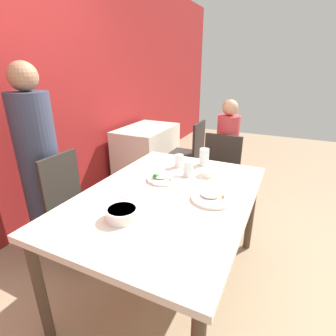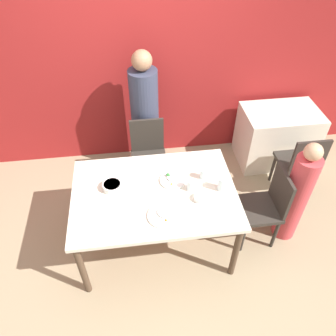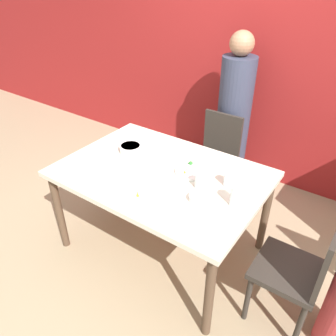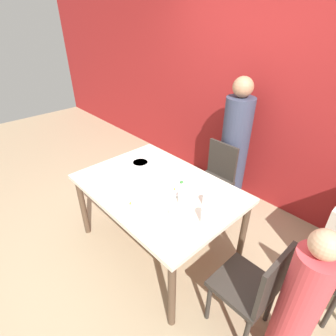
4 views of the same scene
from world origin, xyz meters
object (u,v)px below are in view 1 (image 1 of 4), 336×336
Objects in this scene: chair_adult_spot at (74,202)px; glass_water_tall at (188,169)px; chair_child_spot at (218,175)px; person_adult at (40,168)px; person_child at (226,159)px; bowl_curry at (122,213)px; plate_rice_adult at (163,178)px.

chair_adult_spot is 0.98m from glass_water_tall.
chair_child_spot is 1.66m from person_adult.
glass_water_tall is (-1.04, 0.05, 0.25)m from person_child.
chair_adult_spot is 0.56× the size of person_adult.
glass_water_tall reaches higher than bowl_curry.
chair_child_spot is at bearing 180.00° from person_child.
glass_water_tall is at bearing -69.84° from chair_adult_spot.
person_child is (1.36, -0.91, 0.09)m from chair_adult_spot.
glass_water_tall is at bearing -93.72° from chair_child_spot.
glass_water_tall is (-0.75, 0.05, 0.33)m from chair_child_spot.
chair_adult_spot is at bearing 146.07° from person_child.
chair_child_spot is 0.30m from person_child.
chair_child_spot is 3.60× the size of plate_rice_adult.
person_child reaches higher than chair_adult_spot.
person_child reaches higher than plate_rice_adult.
person_child is at bearing -2.68° from glass_water_tall.
chair_child_spot is at bearing -5.97° from bowl_curry.
person_adult is 1.85m from person_child.
person_adult is (-1.07, 1.25, 0.25)m from chair_child_spot.
bowl_curry is (-1.45, 0.15, 0.31)m from chair_child_spot.
bowl_curry is at bearing -109.31° from person_adult.
person_adult is 1.08m from plate_rice_adult.
person_child is at bearing -4.98° from bowl_curry.
chair_child_spot is at bearing -11.65° from plate_rice_adult.
bowl_curry is at bearing -95.97° from chair_child_spot.
chair_adult_spot is at bearing 63.26° from bowl_curry.
person_child is (1.36, -1.25, -0.16)m from person_adult.
person_adult reaches higher than chair_adult_spot.
chair_adult_spot is at bearing 103.30° from plate_rice_adult.
person_adult is 13.48× the size of glass_water_tall.
person_adult is at bearing 137.44° from person_child.
person_child is 1.76m from bowl_curry.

